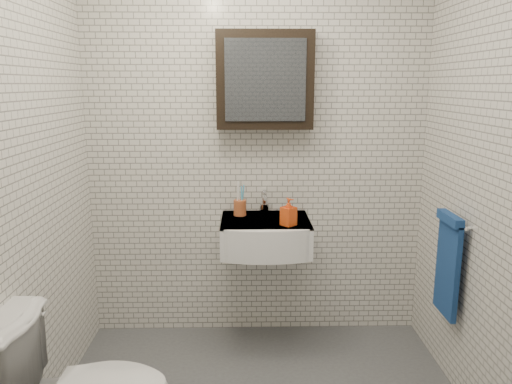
# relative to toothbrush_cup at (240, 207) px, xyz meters

# --- Properties ---
(room_shell) EXTENTS (2.22, 2.02, 2.51)m
(room_shell) POSITION_rel_toothbrush_cup_xyz_m (0.11, -0.88, 0.56)
(room_shell) COLOR silver
(room_shell) RESTS_ON ground
(washbasin) EXTENTS (0.55, 0.50, 0.20)m
(washbasin) POSITION_rel_toothbrush_cup_xyz_m (0.16, -0.14, -0.15)
(washbasin) COLOR white
(washbasin) RESTS_ON room_shell
(faucet) EXTENTS (0.06, 0.20, 0.15)m
(faucet) POSITION_rel_toothbrush_cup_xyz_m (0.16, 0.05, 0.01)
(faucet) COLOR silver
(faucet) RESTS_ON washbasin
(mirror_cabinet) EXTENTS (0.60, 0.15, 0.60)m
(mirror_cabinet) POSITION_rel_toothbrush_cup_xyz_m (0.16, 0.05, 0.79)
(mirror_cabinet) COLOR black
(mirror_cabinet) RESTS_ON room_shell
(towel_rail) EXTENTS (0.09, 0.30, 0.58)m
(towel_rail) POSITION_rel_toothbrush_cup_xyz_m (1.15, -0.53, -0.18)
(towel_rail) COLOR silver
(towel_rail) RESTS_ON room_shell
(toothbrush_cup) EXTENTS (0.10, 0.10, 0.22)m
(toothbrush_cup) POSITION_rel_toothbrush_cup_xyz_m (0.00, 0.00, 0.00)
(toothbrush_cup) COLOR #A9502A
(toothbrush_cup) RESTS_ON washbasin
(soap_bottle) EXTENTS (0.11, 0.11, 0.17)m
(soap_bottle) POSITION_rel_toothbrush_cup_xyz_m (0.29, -0.24, 0.03)
(soap_bottle) COLOR #FF571A
(soap_bottle) RESTS_ON washbasin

